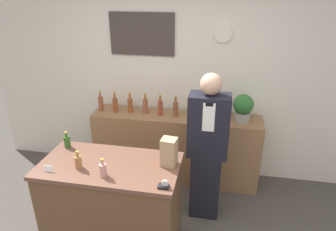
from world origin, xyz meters
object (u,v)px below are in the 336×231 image
object	(u,v)px
potted_plant	(243,107)
paper_bag	(169,152)
shopkeeper	(207,149)
tape_dispenser	(164,185)

from	to	relation	value
potted_plant	paper_bag	bearing A→B (deg)	-121.04
shopkeeper	paper_bag	world-z (taller)	shopkeeper
shopkeeper	paper_bag	bearing A→B (deg)	-120.96
potted_plant	tape_dispenser	size ratio (longest dim) A/B	3.83
potted_plant	paper_bag	distance (m)	1.33
shopkeeper	potted_plant	bearing A→B (deg)	58.90
shopkeeper	potted_plant	world-z (taller)	shopkeeper
potted_plant	shopkeeper	bearing A→B (deg)	-121.10
paper_bag	shopkeeper	bearing A→B (deg)	59.04
tape_dispenser	potted_plant	bearing A→B (deg)	65.97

